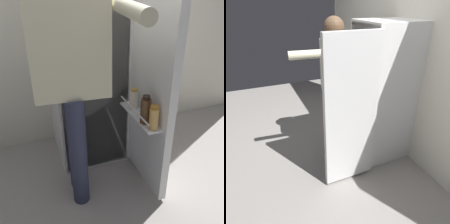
# 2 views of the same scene
# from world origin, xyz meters

# --- Properties ---
(ground_plane) EXTENTS (6.24, 6.24, 0.00)m
(ground_plane) POSITION_xyz_m (0.00, 0.00, 0.00)
(ground_plane) COLOR gray
(kitchen_wall) EXTENTS (4.40, 0.10, 2.57)m
(kitchen_wall) POSITION_xyz_m (0.00, 0.90, 1.28)
(kitchen_wall) COLOR silver
(kitchen_wall) RESTS_ON ground_plane
(refrigerator) EXTENTS (0.64, 1.16, 1.66)m
(refrigerator) POSITION_xyz_m (0.03, 0.50, 0.83)
(refrigerator) COLOR white
(refrigerator) RESTS_ON ground_plane
(person) EXTENTS (0.57, 0.82, 1.70)m
(person) POSITION_xyz_m (-0.22, 0.02, 1.03)
(person) COLOR #2D334C
(person) RESTS_ON ground_plane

